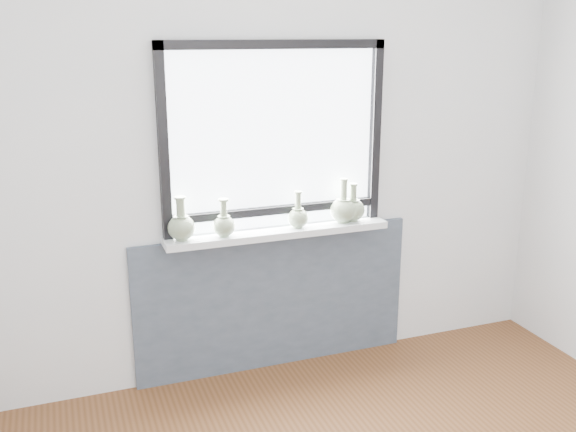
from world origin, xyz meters
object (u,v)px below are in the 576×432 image
object	(u,v)px
vase_b	(224,224)
vase_e	(353,209)
windowsill	(278,232)
vase_a	(181,226)
vase_c	(298,216)
vase_d	(343,209)

from	to	relation	value
vase_b	vase_e	size ratio (longest dim) A/B	0.93
vase_e	windowsill	bearing A→B (deg)	-179.46
vase_a	vase_b	distance (m)	0.23
windowsill	vase_a	distance (m)	0.57
vase_c	vase_d	bearing A→B (deg)	1.55
windowsill	vase_c	xyz separation A→B (m)	(0.12, -0.01, 0.09)
windowsill	vase_c	world-z (taller)	vase_c
vase_c	vase_e	world-z (taller)	vase_e
windowsill	vase_e	xyz separation A→B (m)	(0.47, 0.00, 0.09)
windowsill	vase_b	bearing A→B (deg)	-175.71
vase_b	vase_c	bearing A→B (deg)	1.92
vase_a	vase_c	bearing A→B (deg)	0.12
vase_c	vase_d	xyz separation A→B (m)	(0.29, 0.01, 0.02)
vase_c	vase_a	bearing A→B (deg)	-179.88
vase_b	vase_e	xyz separation A→B (m)	(0.80, 0.03, 0.01)
vase_b	vase_e	bearing A→B (deg)	2.07
vase_b	windowsill	bearing A→B (deg)	4.29
vase_b	vase_d	size ratio (longest dim) A/B	0.80
vase_d	vase_e	size ratio (longest dim) A/B	1.16
windowsill	vase_b	xyz separation A→B (m)	(-0.33, -0.02, 0.09)
windowsill	vase_d	distance (m)	0.42
vase_b	vase_d	bearing A→B (deg)	1.78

